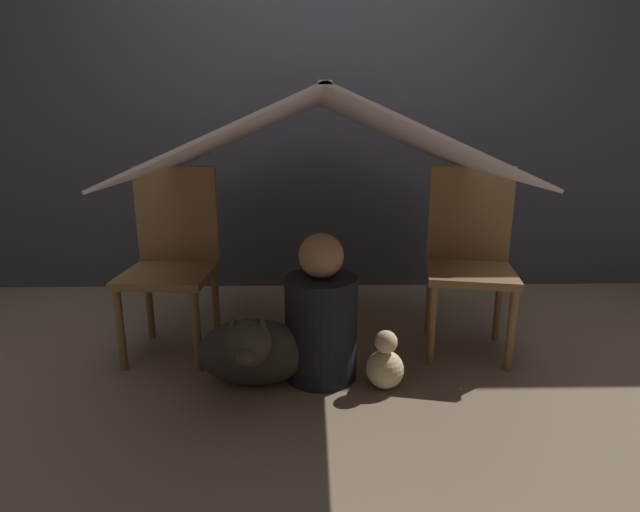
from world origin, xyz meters
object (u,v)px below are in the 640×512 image
object	(u,v)px
chair_right	(470,254)
person_front	(322,319)
chair_left	(172,255)
dog	(253,350)

from	to	relation	value
chair_right	person_front	xyz separation A→B (m)	(-0.73, -0.32, -0.21)
chair_left	person_front	size ratio (longest dim) A/B	1.37
chair_left	person_front	world-z (taller)	chair_left
chair_right	dog	distance (m)	1.15
chair_right	person_front	size ratio (longest dim) A/B	1.37
chair_left	chair_right	size ratio (longest dim) A/B	1.00
chair_right	person_front	bearing A→B (deg)	-145.25
chair_left	dog	distance (m)	0.67
chair_left	person_front	xyz separation A→B (m)	(0.72, -0.32, -0.21)
chair_left	dog	size ratio (longest dim) A/B	1.90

